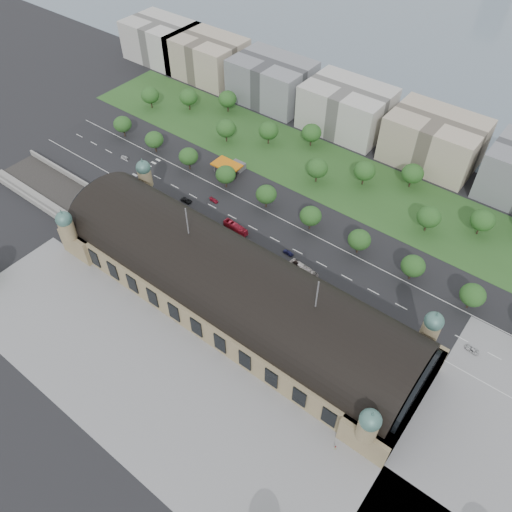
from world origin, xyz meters
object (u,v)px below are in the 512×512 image
Objects in this scene: bus_west at (236,228)px; traffic_car_6 at (472,350)px; traffic_car_4 at (288,252)px; parked_car_3 at (164,204)px; parked_car_2 at (186,216)px; parked_car_5 at (192,219)px; petrol_station at (233,165)px; parked_car_1 at (171,216)px; traffic_car_2 at (186,200)px; traffic_car_0 at (124,157)px; pedestrian_0 at (335,448)px; parked_car_0 at (161,210)px; bus_mid at (303,270)px; traffic_car_3 at (214,200)px; parked_car_6 at (232,250)px; bus_east at (335,293)px; parked_car_4 at (182,214)px.

traffic_car_6 is at bearing -83.27° from bus_west.
traffic_car_4 reaches higher than parked_car_3.
parked_car_2 is (-128.74, -10.21, -0.02)m from traffic_car_6.
traffic_car_4 is 47.34m from parked_car_5.
petrol_station is 137.88m from traffic_car_6.
petrol_station is 44.34m from parked_car_1.
traffic_car_2 is 30.96m from bus_west.
traffic_car_2 is 0.46× the size of bus_west.
traffic_car_4 is (106.28, -4.46, 0.07)m from traffic_car_0.
pedestrian_0 is at bearing 69.46° from traffic_car_0.
petrol_station is 32.25m from traffic_car_2.
parked_car_0 is at bearing -107.10° from parked_car_5.
bus_mid is (57.42, 4.32, 1.21)m from parked_car_5.
traffic_car_0 reaches higher than traffic_car_6.
pedestrian_0 reaches higher than traffic_car_6.
parked_car_0 is at bearing -97.78° from petrol_station.
traffic_car_6 is 0.37× the size of bus_mid.
parked_car_0 reaches higher than traffic_car_3.
traffic_car_0 is at bearing -87.18° from traffic_car_4.
parked_car_1 reaches higher than parked_car_3.
pedestrian_0 reaches higher than parked_car_3.
traffic_car_4 reaches higher than parked_car_1.
bus_east is at bearing 63.02° from parked_car_6.
bus_east is (91.17, 2.00, 0.97)m from parked_car_3.
pedestrian_0 is at bearing 38.55° from parked_car_3.
traffic_car_2 is 1.26× the size of parked_car_2.
bus_west is at bearing 178.18° from parked_car_6.
traffic_car_6 is 1.22× the size of parked_car_3.
parked_car_0 is 0.34× the size of bus_west.
petrol_station is 41.23m from parked_car_3.
parked_car_0 is 36.66m from bus_west.
bus_east is at bearing 56.44° from parked_car_1.
traffic_car_6 is (126.32, -6.00, 0.01)m from traffic_car_3.
petrol_station is 91.14m from bus_east.
traffic_car_0 is at bearing 90.49° from bus_east.
traffic_car_3 is 16.39m from parked_car_2.
traffic_car_4 is 0.41× the size of bus_east.
bus_west is at bearing 138.22° from pedestrian_0.
pedestrian_0 is at bearing -118.47° from bus_west.
parked_car_1 is at bearing -76.50° from parked_car_2.
pedestrian_0 is (116.71, -57.87, 0.09)m from traffic_car_2.
petrol_station is 3.45× the size of parked_car_3.
bus_mid is (58.27, -11.89, 1.17)m from traffic_car_3.
parked_car_6 is at bearing 52.29° from parked_car_1.
traffic_car_4 is at bearing 70.65° from bus_mid.
traffic_car_3 is 23.27m from parked_car_3.
bus_west is (34.95, 11.00, 1.05)m from parked_car_0.
petrol_station is 2.84× the size of traffic_car_6.
traffic_car_4 is at bearing 79.80° from parked_car_2.
parked_car_4 is at bearing -85.52° from petrol_station.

